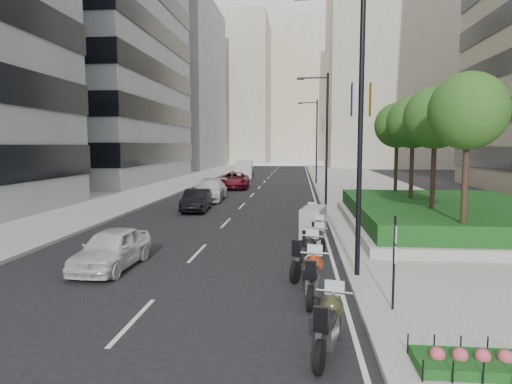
# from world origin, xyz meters

# --- Properties ---
(ground) EXTENTS (160.00, 160.00, 0.00)m
(ground) POSITION_xyz_m (0.00, 0.00, 0.00)
(ground) COLOR black
(ground) RESTS_ON ground
(sidewalk_right) EXTENTS (10.00, 100.00, 0.15)m
(sidewalk_right) POSITION_xyz_m (9.00, 30.00, 0.07)
(sidewalk_right) COLOR #9E9B93
(sidewalk_right) RESTS_ON ground
(sidewalk_left) EXTENTS (8.00, 100.00, 0.15)m
(sidewalk_left) POSITION_xyz_m (-12.00, 30.00, 0.07)
(sidewalk_left) COLOR #9E9B93
(sidewalk_left) RESTS_ON ground
(lane_edge) EXTENTS (0.12, 100.00, 0.01)m
(lane_edge) POSITION_xyz_m (3.70, 30.00, 0.01)
(lane_edge) COLOR silver
(lane_edge) RESTS_ON ground
(lane_centre) EXTENTS (0.12, 100.00, 0.01)m
(lane_centre) POSITION_xyz_m (-1.50, 30.00, 0.01)
(lane_centre) COLOR silver
(lane_centre) RESTS_ON ground
(building_grey_mid) EXTENTS (22.00, 26.00, 40.00)m
(building_grey_mid) POSITION_xyz_m (-24.00, 38.00, 20.00)
(building_grey_mid) COLOR gray
(building_grey_mid) RESTS_ON ground
(building_grey_far) EXTENTS (22.00, 26.00, 30.00)m
(building_grey_far) POSITION_xyz_m (-24.00, 70.00, 15.00)
(building_grey_far) COLOR gray
(building_grey_far) RESTS_ON ground
(building_cream_right) EXTENTS (28.00, 24.00, 36.00)m
(building_cream_right) POSITION_xyz_m (22.00, 80.00, 18.00)
(building_cream_right) COLOR #B7AD93
(building_cream_right) RESTS_ON ground
(building_cream_left) EXTENTS (26.00, 24.00, 34.00)m
(building_cream_left) POSITION_xyz_m (-18.00, 100.00, 17.00)
(building_cream_left) COLOR #B7AD93
(building_cream_left) RESTS_ON ground
(building_cream_centre) EXTENTS (30.00, 24.00, 38.00)m
(building_cream_centre) POSITION_xyz_m (2.00, 120.00, 19.00)
(building_cream_centre) COLOR #B7AD93
(building_cream_centre) RESTS_ON ground
(planter) EXTENTS (10.00, 14.00, 0.40)m
(planter) POSITION_xyz_m (10.00, 10.00, 0.35)
(planter) COLOR #A3A098
(planter) RESTS_ON sidewalk_right
(hedge) EXTENTS (9.40, 13.40, 0.80)m
(hedge) POSITION_xyz_m (10.00, 10.00, 0.95)
(hedge) COLOR #113E16
(hedge) RESTS_ON planter
(flower_bed) EXTENTS (2.00, 1.00, 0.20)m
(flower_bed) POSITION_xyz_m (5.60, -5.00, 0.25)
(flower_bed) COLOR #113E16
(flower_bed) RESTS_ON sidewalk_right
(tree_0) EXTENTS (2.80, 2.80, 6.30)m
(tree_0) POSITION_xyz_m (8.50, 4.00, 5.42)
(tree_0) COLOR #332319
(tree_0) RESTS_ON planter
(tree_1) EXTENTS (2.80, 2.80, 6.30)m
(tree_1) POSITION_xyz_m (8.50, 8.00, 5.42)
(tree_1) COLOR #332319
(tree_1) RESTS_ON planter
(tree_2) EXTENTS (2.80, 2.80, 6.30)m
(tree_2) POSITION_xyz_m (8.50, 12.00, 5.42)
(tree_2) COLOR #332319
(tree_2) RESTS_ON planter
(tree_3) EXTENTS (2.80, 2.80, 6.30)m
(tree_3) POSITION_xyz_m (8.50, 16.00, 5.42)
(tree_3) COLOR #332319
(tree_3) RESTS_ON planter
(lamp_post_0) EXTENTS (2.34, 0.45, 9.00)m
(lamp_post_0) POSITION_xyz_m (4.14, 1.00, 5.07)
(lamp_post_0) COLOR black
(lamp_post_0) RESTS_ON ground
(lamp_post_1) EXTENTS (2.34, 0.45, 9.00)m
(lamp_post_1) POSITION_xyz_m (4.14, 18.00, 5.07)
(lamp_post_1) COLOR black
(lamp_post_1) RESTS_ON ground
(lamp_post_2) EXTENTS (2.34, 0.45, 9.00)m
(lamp_post_2) POSITION_xyz_m (4.14, 36.00, 5.07)
(lamp_post_2) COLOR black
(lamp_post_2) RESTS_ON ground
(parking_sign) EXTENTS (0.06, 0.32, 2.50)m
(parking_sign) POSITION_xyz_m (4.80, -2.00, 1.46)
(parking_sign) COLOR black
(parking_sign) RESTS_ON ground
(motorcycle_0) EXTENTS (0.88, 2.28, 1.16)m
(motorcycle_0) POSITION_xyz_m (3.07, -4.30, 0.62)
(motorcycle_0) COLOR black
(motorcycle_0) RESTS_ON ground
(motorcycle_1) EXTENTS (0.80, 2.40, 1.19)m
(motorcycle_1) POSITION_xyz_m (2.85, -1.03, 0.64)
(motorcycle_1) COLOR black
(motorcycle_1) RESTS_ON ground
(motorcycle_2) EXTENTS (1.11, 2.35, 1.23)m
(motorcycle_2) POSITION_xyz_m (2.69, 1.29, 0.65)
(motorcycle_2) COLOR black
(motorcycle_2) RESTS_ON ground
(motorcycle_3) EXTENTS (1.06, 2.07, 1.10)m
(motorcycle_3) POSITION_xyz_m (3.02, 3.53, 0.59)
(motorcycle_3) COLOR black
(motorcycle_3) RESTS_ON ground
(motorcycle_4) EXTENTS (0.72, 2.13, 1.07)m
(motorcycle_4) POSITION_xyz_m (3.25, 5.64, 0.57)
(motorcycle_4) COLOR black
(motorcycle_4) RESTS_ON ground
(motorcycle_5) EXTENTS (1.35, 2.37, 1.36)m
(motorcycle_5) POSITION_xyz_m (3.13, 7.78, 0.68)
(motorcycle_5) COLOR black
(motorcycle_5) RESTS_ON ground
(motorcycle_6) EXTENTS (0.76, 2.12, 1.07)m
(motorcycle_6) POSITION_xyz_m (3.00, 9.99, 0.57)
(motorcycle_6) COLOR black
(motorcycle_6) RESTS_ON ground
(car_a) EXTENTS (1.78, 4.11, 1.38)m
(car_a) POSITION_xyz_m (-3.93, 1.53, 0.69)
(car_a) COLOR silver
(car_a) RESTS_ON ground
(car_b) EXTENTS (1.71, 4.32, 1.40)m
(car_b) POSITION_xyz_m (-4.08, 15.27, 0.70)
(car_b) COLOR black
(car_b) RESTS_ON ground
(car_c) EXTENTS (2.39, 5.58, 1.60)m
(car_c) POSITION_xyz_m (-4.35, 20.92, 0.80)
(car_c) COLOR silver
(car_c) RESTS_ON ground
(car_d) EXTENTS (3.02, 5.87, 1.59)m
(car_d) POSITION_xyz_m (-3.78, 30.61, 0.79)
(car_d) COLOR #5C0B16
(car_d) RESTS_ON ground
(delivery_van) EXTENTS (2.32, 5.36, 2.20)m
(delivery_van) POSITION_xyz_m (-4.67, 45.87, 1.03)
(delivery_van) COLOR silver
(delivery_van) RESTS_ON ground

